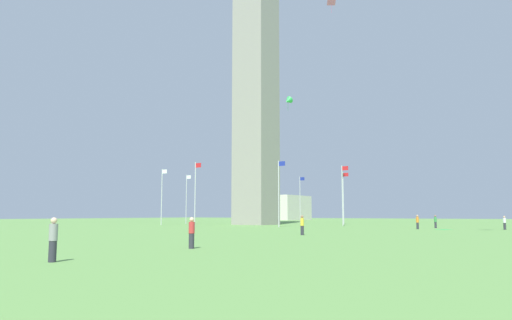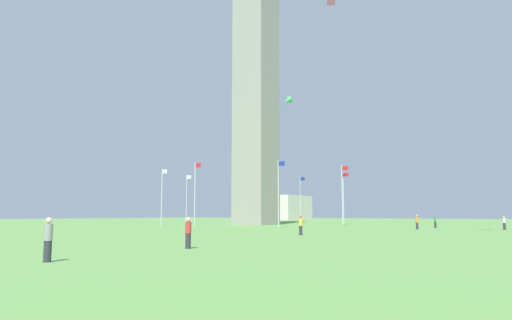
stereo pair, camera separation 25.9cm
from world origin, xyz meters
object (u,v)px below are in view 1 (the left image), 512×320
Objects in this scene: obelisk_monument at (256,68)px; flagpole_w at (195,192)px; flagpole_se at (241,198)px; flagpole_ne at (344,196)px; person_yellow_shirt at (302,225)px; kite_green_delta at (288,101)px; person_green_shirt at (435,222)px; flagpole_e at (300,198)px; person_red_shirt at (192,233)px; person_white_shirt at (505,223)px; flagpole_n at (343,193)px; kite_pink_diamond at (331,2)px; distant_building at (274,208)px; flagpole_s at (187,197)px; picnic_blanket_near_first_person at (443,230)px; flagpole_sw at (162,194)px; flagpole_nw at (279,191)px; person_orange_shirt at (417,222)px; person_gray_shirt at (53,240)px.

obelisk_monument is 27.65m from flagpole_w.
flagpole_ne is at bearing -0.00° from flagpole_se.
kite_green_delta is (-15.15, 24.34, 17.95)m from person_yellow_shirt.
flagpole_e is at bearing -23.10° from person_green_shirt.
flagpole_se is 72.80m from person_red_shirt.
person_white_shirt is at bearing -64.76° from person_yellow_shirt.
kite_pink_diamond is at bearing -76.26° from flagpole_n.
flagpole_n is 78.01m from distant_building.
flagpole_s is (-15.94, 0.00, -22.56)m from obelisk_monument.
distant_building reaches higher than person_red_shirt.
flagpole_e is 44.85m from person_white_shirt.
flagpole_n is at bearing 149.87° from picnic_blanket_near_first_person.
person_white_shirt is (12.96, 25.58, -0.05)m from person_yellow_shirt.
flagpole_sw is 0.51× the size of distant_building.
flagpole_nw is 22.03m from picnic_blanket_near_first_person.
flagpole_e is 39.66m from person_orange_shirt.
flagpole_nw is 5.38× the size of person_orange_shirt.
flagpole_se is (-22.62, 0.00, 0.00)m from flagpole_ne.
flagpole_n is 16.51m from kite_green_delta.
distant_building is at bearing 118.67° from obelisk_monument.
person_red_shirt is at bearing -59.89° from obelisk_monument.
person_green_shirt is at bearing 110.46° from picnic_blanket_near_first_person.
flagpole_e is 1.00× the size of flagpole_s.
flagpole_ne is 0.51× the size of distant_building.
flagpole_ne is (-4.69, 11.31, 0.00)m from flagpole_n.
distant_building is (-58.96, 92.31, 2.91)m from person_yellow_shirt.
flagpole_se is (-11.31, -4.69, 0.00)m from flagpole_e.
obelisk_monument is at bearing 145.27° from kite_green_delta.
person_white_shirt is 0.72× the size of kite_green_delta.
person_gray_shirt is (40.23, -69.03, -4.22)m from flagpole_se.
person_green_shirt is (14.45, -3.65, -4.22)m from flagpole_n.
flagpole_sw is (-22.62, -22.62, 0.00)m from flagpole_ne.
person_yellow_shirt is (37.10, -20.44, -4.21)m from flagpole_sw.
flagpole_w is 5.38× the size of person_orange_shirt.
flagpole_e is 71.52m from person_red_shirt.
kite_pink_diamond is at bearing -19.83° from obelisk_monument.
person_white_shirt is (50.07, -17.48, -4.26)m from flagpole_se.
person_yellow_shirt is at bearing -61.62° from flagpole_e.
person_white_shirt is 0.89× the size of picnic_blanket_near_first_person.
person_yellow_shirt is 1.01× the size of person_green_shirt.
flagpole_nw reaches higher than person_green_shirt.
flagpole_sw is 5.81× the size of person_white_shirt.
flagpole_se is at bearing 4.75° from person_gray_shirt.
person_green_shirt is 0.93× the size of picnic_blanket_near_first_person.
obelisk_monument is at bearing 163.51° from picnic_blanket_near_first_person.
kite_pink_diamond is (28.86, 4.96, 27.94)m from flagpole_sw.
flagpole_sw reaches higher than person_orange_shirt.
person_green_shirt is (41.75, -14.96, -4.22)m from flagpole_se.
flagpole_n is 5.54× the size of person_green_shirt.
flagpole_s is at bearing 15.55° from person_orange_shirt.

